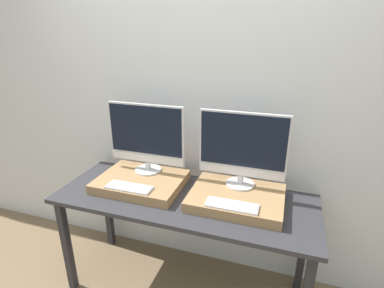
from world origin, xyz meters
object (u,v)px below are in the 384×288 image
at_px(keyboard_right, 232,205).
at_px(keyboard_left, 129,187).
at_px(monitor_right, 242,148).
at_px(monitor_left, 146,137).

bearing_deg(keyboard_right, keyboard_left, 180.00).
distance_m(monitor_right, keyboard_right, 0.39).
bearing_deg(monitor_left, keyboard_right, -22.18).
height_order(monitor_right, keyboard_right, monitor_right).
bearing_deg(monitor_left, monitor_right, 0.00).
relative_size(monitor_left, monitor_right, 1.00).
bearing_deg(keyboard_left, monitor_left, 90.00).
xyz_separation_m(keyboard_left, monitor_right, (0.70, 0.28, 0.26)).
relative_size(monitor_left, keyboard_right, 1.83).
height_order(keyboard_left, keyboard_right, same).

